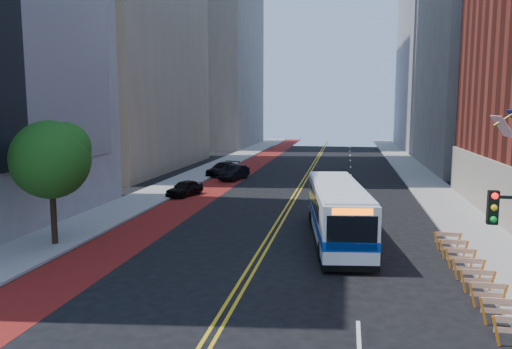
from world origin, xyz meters
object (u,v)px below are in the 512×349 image
object	(u,v)px
car_c	(223,169)
street_tree	(52,157)
car_a	(185,188)
transit_bus	(337,211)
car_b	(234,172)

from	to	relation	value
car_c	street_tree	bearing A→B (deg)	-77.51
car_a	car_c	xyz separation A→B (m)	(0.00, 13.23, 0.05)
transit_bus	car_c	xyz separation A→B (m)	(-13.11, 25.55, -0.98)
car_b	car_c	distance (m)	3.59
street_tree	transit_bus	world-z (taller)	street_tree
street_tree	car_a	world-z (taller)	street_tree
transit_bus	car_a	size ratio (longest dim) A/B	3.06
car_b	car_c	world-z (taller)	car_b
transit_bus	car_c	distance (m)	28.74
car_a	transit_bus	bearing A→B (deg)	-26.52
car_c	transit_bus	bearing A→B (deg)	-46.57
car_a	car_b	distance (m)	10.47
transit_bus	car_a	world-z (taller)	transit_bus
car_b	transit_bus	bearing A→B (deg)	-52.20
car_b	car_c	bearing A→B (deg)	136.03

